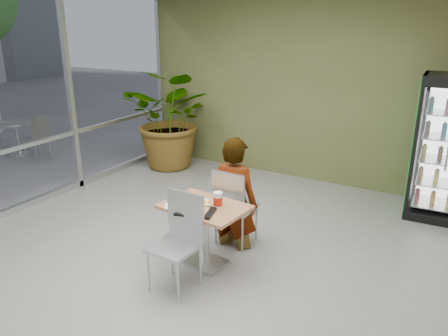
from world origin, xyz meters
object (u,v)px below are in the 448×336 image
at_px(soda_cup, 218,200).
at_px(potted_plant, 172,119).
at_px(chair_far, 232,202).
at_px(cafeteria_tray, 196,211).
at_px(dining_table, 205,223).
at_px(seated_woman, 234,203).
at_px(chair_near, 180,233).

distance_m(soda_cup, potted_plant, 3.77).
height_order(chair_far, cafeteria_tray, chair_far).
relative_size(dining_table, seated_woman, 0.58).
relative_size(chair_far, seated_woman, 0.59).
bearing_deg(potted_plant, cafeteria_tray, -49.66).
height_order(soda_cup, cafeteria_tray, soda_cup).
relative_size(dining_table, potted_plant, 0.52).
xyz_separation_m(chair_near, seated_woman, (0.06, 1.08, -0.05)).
xyz_separation_m(soda_cup, potted_plant, (-2.63, 2.70, 0.11)).
xyz_separation_m(dining_table, seated_woman, (0.04, 0.62, 0.02)).
relative_size(chair_near, potted_plant, 0.55).
bearing_deg(chair_near, dining_table, 89.92).
xyz_separation_m(soda_cup, cafeteria_tray, (-0.15, -0.23, -0.08)).
distance_m(dining_table, chair_near, 0.47).
relative_size(chair_far, soda_cup, 5.49).
height_order(dining_table, chair_far, chair_far).
bearing_deg(seated_woman, dining_table, 86.51).
bearing_deg(soda_cup, potted_plant, 134.26).
xyz_separation_m(chair_far, soda_cup, (0.12, -0.54, 0.25)).
height_order(dining_table, potted_plant, potted_plant).
distance_m(dining_table, seated_woman, 0.62).
bearing_deg(potted_plant, chair_near, -52.34).
bearing_deg(cafeteria_tray, seated_woman, 88.14).
xyz_separation_m(dining_table, chair_near, (-0.01, -0.46, 0.07)).
distance_m(chair_far, seated_woman, 0.07).
bearing_deg(chair_near, chair_far, 88.60).
relative_size(chair_far, potted_plant, 0.53).
distance_m(dining_table, soda_cup, 0.34).
height_order(dining_table, cafeteria_tray, cafeteria_tray).
height_order(seated_woman, soda_cup, seated_woman).
bearing_deg(seated_woman, cafeteria_tray, 88.51).
height_order(dining_table, soda_cup, soda_cup).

